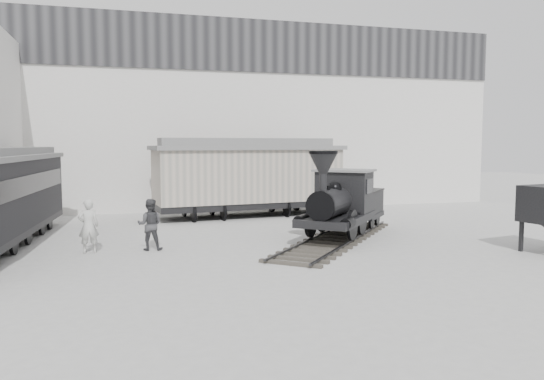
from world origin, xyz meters
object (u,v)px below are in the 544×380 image
object	(u,v)px
boxcar	(249,175)
visitor_b	(150,225)
locomotive	(342,206)
visitor_a	(88,226)

from	to	relation	value
boxcar	visitor_b	bearing A→B (deg)	-131.20
locomotive	visitor_b	distance (m)	7.74
boxcar	visitor_b	world-z (taller)	boxcar
visitor_b	locomotive	bearing A→B (deg)	-166.24
boxcar	visitor_a	xyz separation A→B (m)	(-7.63, -7.85, -1.22)
locomotive	visitor_a	bearing A→B (deg)	-137.26
locomotive	visitor_b	size ratio (longest dim) A/B	4.79
visitor_a	locomotive	bearing A→B (deg)	174.43
boxcar	visitor_b	xyz separation A→B (m)	(-5.51, -7.90, -1.24)
boxcar	visitor_a	size ratio (longest dim) A/B	5.42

